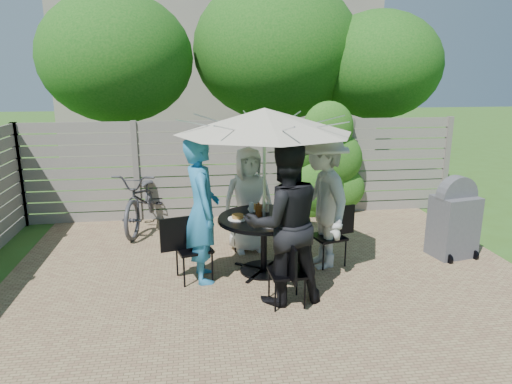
{
  "coord_description": "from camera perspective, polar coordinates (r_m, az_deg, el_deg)",
  "views": [
    {
      "loc": [
        -0.95,
        -5.31,
        2.65
      ],
      "look_at": [
        -0.14,
        0.63,
        1.09
      ],
      "focal_mm": 32.0,
      "sensor_mm": 36.0,
      "label": 1
    }
  ],
  "objects": [
    {
      "name": "plate_left",
      "position": [
        6.0,
        -2.31,
        -3.18
      ],
      "size": [
        0.26,
        0.26,
        0.06
      ],
      "color": "white",
      "rests_on": "patio_table"
    },
    {
      "name": "plate_front",
      "position": [
        5.76,
        2.01,
        -3.94
      ],
      "size": [
        0.26,
        0.26,
        0.06
      ],
      "color": "white",
      "rests_on": "patio_table"
    },
    {
      "name": "person_back",
      "position": [
        6.86,
        -0.96,
        -1.04
      ],
      "size": [
        0.85,
        0.61,
        1.61
      ],
      "primitive_type": "imported",
      "rotation": [
        0.0,
        0.0,
        6.41
      ],
      "color": "silver",
      "rests_on": "ground"
    },
    {
      "name": "glass_front",
      "position": [
        5.87,
        2.7,
        -3.13
      ],
      "size": [
        0.07,
        0.07,
        0.14
      ],
      "primitive_type": "cylinder",
      "color": "silver",
      "rests_on": "patio_table"
    },
    {
      "name": "person_right",
      "position": [
        6.33,
        8.24,
        -1.08
      ],
      "size": [
        0.87,
        1.33,
        1.92
      ],
      "primitive_type": "imported",
      "rotation": [
        0.0,
        0.0,
        4.84
      ],
      "color": "#B3B3AE",
      "rests_on": "ground"
    },
    {
      "name": "plate_right",
      "position": [
        6.2,
        4.2,
        -2.63
      ],
      "size": [
        0.26,
        0.26,
        0.06
      ],
      "color": "white",
      "rests_on": "patio_table"
    },
    {
      "name": "patio_table",
      "position": [
        6.17,
        0.99,
        -5.26
      ],
      "size": [
        1.37,
        1.37,
        0.8
      ],
      "rotation": [
        0.0,
        0.0,
        0.13
      ],
      "color": "black",
      "rests_on": "ground"
    },
    {
      "name": "plate_back",
      "position": [
        6.42,
        0.09,
        -1.98
      ],
      "size": [
        0.26,
        0.26,
        0.06
      ],
      "color": "white",
      "rests_on": "patio_table"
    },
    {
      "name": "backyard_envelope",
      "position": [
        15.63,
        -4.16,
        14.37
      ],
      "size": [
        60.0,
        60.0,
        5.0
      ],
      "color": "#36591B",
      "rests_on": "ground"
    },
    {
      "name": "chair_back",
      "position": [
        7.14,
        -1.2,
        -4.71
      ],
      "size": [
        0.48,
        0.71,
        0.98
      ],
      "rotation": [
        0.0,
        0.0,
        4.73
      ],
      "color": "black",
      "rests_on": "ground"
    },
    {
      "name": "coffee_cup",
      "position": [
        6.31,
        1.31,
        -1.95
      ],
      "size": [
        0.08,
        0.08,
        0.12
      ],
      "primitive_type": "cylinder",
      "color": "#C6B293",
      "rests_on": "patio_table"
    },
    {
      "name": "chair_front",
      "position": [
        5.45,
        3.87,
        -11.61
      ],
      "size": [
        0.42,
        0.61,
        0.83
      ],
      "rotation": [
        0.0,
        0.0,
        1.62
      ],
      "color": "black",
      "rests_on": "ground"
    },
    {
      "name": "chair_left",
      "position": [
        6.09,
        -7.86,
        -8.57
      ],
      "size": [
        0.69,
        0.53,
        0.9
      ],
      "rotation": [
        0.0,
        0.0,
        6.55
      ],
      "color": "black",
      "rests_on": "ground"
    },
    {
      "name": "person_left",
      "position": [
        5.88,
        -6.79,
        -2.28
      ],
      "size": [
        0.55,
        0.75,
        1.92
      ],
      "primitive_type": "imported",
      "rotation": [
        0.0,
        0.0,
        7.99
      ],
      "color": "teal",
      "rests_on": "ground"
    },
    {
      "name": "bicycle",
      "position": [
        8.23,
        -13.79,
        -0.8
      ],
      "size": [
        1.06,
        2.11,
        1.06
      ],
      "primitive_type": "imported",
      "rotation": [
        0.0,
        0.0,
        -0.19
      ],
      "color": "#333338",
      "rests_on": "ground"
    },
    {
      "name": "bbq_grill",
      "position": [
        7.32,
        23.5,
        -3.29
      ],
      "size": [
        0.68,
        0.57,
        1.23
      ],
      "rotation": [
        0.0,
        0.0,
        0.19
      ],
      "color": "#505055",
      "rests_on": "ground"
    },
    {
      "name": "umbrella",
      "position": [
        5.84,
        1.05,
        8.89
      ],
      "size": [
        2.59,
        2.59,
        2.24
      ],
      "rotation": [
        0.0,
        0.0,
        0.13
      ],
      "color": "silver",
      "rests_on": "ground"
    },
    {
      "name": "glass_right",
      "position": [
        6.25,
        3.01,
        -2.04
      ],
      "size": [
        0.07,
        0.07,
        0.14
      ],
      "primitive_type": "cylinder",
      "color": "silver",
      "rests_on": "patio_table"
    },
    {
      "name": "glass_back",
      "position": [
        6.29,
        -0.59,
        -1.9
      ],
      "size": [
        0.07,
        0.07,
        0.14
      ],
      "primitive_type": "cylinder",
      "color": "silver",
      "rests_on": "patio_table"
    },
    {
      "name": "person_front",
      "position": [
        5.29,
        3.54,
        -3.96
      ],
      "size": [
        1.03,
        0.85,
        1.95
      ],
      "primitive_type": "imported",
      "rotation": [
        0.0,
        0.0,
        3.27
      ],
      "color": "black",
      "rests_on": "ground"
    },
    {
      "name": "chair_right",
      "position": [
        6.6,
        9.09,
        -6.88
      ],
      "size": [
        0.65,
        0.5,
        0.85
      ],
      "rotation": [
        0.0,
        0.0,
        3.4
      ],
      "color": "black",
      "rests_on": "ground"
    },
    {
      "name": "syrup_jug",
      "position": [
        6.1,
        0.33,
        -2.32
      ],
      "size": [
        0.09,
        0.09,
        0.16
      ],
      "primitive_type": "cylinder",
      "color": "#59280C",
      "rests_on": "patio_table"
    }
  ]
}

